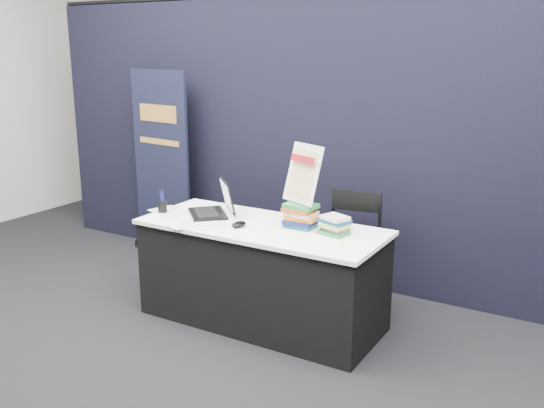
{
  "coord_description": "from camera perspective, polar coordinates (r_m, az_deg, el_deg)",
  "views": [
    {
      "loc": [
        2.21,
        -3.0,
        2.01
      ],
      "look_at": [
        0.09,
        0.55,
        0.92
      ],
      "focal_mm": 40.0,
      "sensor_mm": 36.0,
      "label": 1
    }
  ],
  "objects": [
    {
      "name": "brochure_right",
      "position": [
        4.39,
        -6.85,
        -1.99
      ],
      "size": [
        0.41,
        0.35,
        0.0
      ],
      "primitive_type": "cube",
      "rotation": [
        0.0,
        0.0,
        0.4
      ],
      "color": "silver",
      "rests_on": "display_table"
    },
    {
      "name": "laptop",
      "position": [
        4.67,
        -5.73,
        -0.14
      ],
      "size": [
        0.44,
        0.5,
        0.27
      ],
      "rotation": [
        0.0,
        0.0,
        -0.78
      ],
      "color": "black",
      "rests_on": "display_table"
    },
    {
      "name": "book_stack_tall",
      "position": [
        4.3,
        2.69,
        -1.09
      ],
      "size": [
        0.21,
        0.17,
        0.17
      ],
      "rotation": [
        0.0,
        0.0,
        -0.01
      ],
      "color": "#1B6861",
      "rests_on": "display_table"
    },
    {
      "name": "floor",
      "position": [
        4.23,
        -5.01,
        -13.64
      ],
      "size": [
        8.0,
        8.0,
        0.0
      ],
      "primitive_type": "plane",
      "color": "black",
      "rests_on": "ground"
    },
    {
      "name": "drape_partition",
      "position": [
        5.17,
        5.15,
        5.68
      ],
      "size": [
        6.0,
        0.08,
        2.4
      ],
      "primitive_type": "cube",
      "color": "black",
      "rests_on": "floor"
    },
    {
      "name": "book_stack_short",
      "position": [
        4.16,
        5.86,
        -1.96
      ],
      "size": [
        0.22,
        0.18,
        0.13
      ],
      "rotation": [
        0.0,
        0.0,
        -0.27
      ],
      "color": "#217E39",
      "rests_on": "display_table"
    },
    {
      "name": "display_table",
      "position": [
        4.49,
        -0.99,
        -6.58
      ],
      "size": [
        1.8,
        0.75,
        0.75
      ],
      "color": "black",
      "rests_on": "floor"
    },
    {
      "name": "pen_cup",
      "position": [
        4.76,
        -10.27,
        -0.28
      ],
      "size": [
        0.07,
        0.07,
        0.09
      ],
      "primitive_type": "cylinder",
      "rotation": [
        0.0,
        0.0,
        -0.01
      ],
      "color": "black",
      "rests_on": "display_table"
    },
    {
      "name": "info_sign",
      "position": [
        4.25,
        2.93,
        2.8
      ],
      "size": [
        0.34,
        0.24,
        0.43
      ],
      "rotation": [
        0.0,
        0.0,
        -0.41
      ],
      "color": "black",
      "rests_on": "book_stack_tall"
    },
    {
      "name": "brochure_mid",
      "position": [
        4.46,
        -8.82,
        -1.8
      ],
      "size": [
        0.33,
        0.28,
        0.0
      ],
      "primitive_type": "cube",
      "rotation": [
        0.0,
        0.0,
        -0.31
      ],
      "color": "white",
      "rests_on": "display_table"
    },
    {
      "name": "stacking_chair",
      "position": [
        4.69,
        7.06,
        -4.0
      ],
      "size": [
        0.46,
        0.47,
        0.91
      ],
      "rotation": [
        0.0,
        0.0,
        0.14
      ],
      "color": "black",
      "rests_on": "floor"
    },
    {
      "name": "wall_back",
      "position": [
        7.35,
        13.63,
        12.32
      ],
      "size": [
        8.0,
        0.02,
        3.5
      ],
      "primitive_type": "cube",
      "color": "#B6B4AC",
      "rests_on": "floor"
    },
    {
      "name": "pullup_banner",
      "position": [
        5.95,
        -10.34,
        2.71
      ],
      "size": [
        0.76,
        0.19,
        1.79
      ],
      "rotation": [
        0.0,
        0.0,
        -0.12
      ],
      "color": "black",
      "rests_on": "floor"
    },
    {
      "name": "mouse",
      "position": [
        4.32,
        -3.14,
        -1.92
      ],
      "size": [
        0.09,
        0.13,
        0.04
      ],
      "primitive_type": "ellipsoid",
      "rotation": [
        0.0,
        0.0,
        -0.06
      ],
      "color": "black",
      "rests_on": "display_table"
    },
    {
      "name": "brochure_left",
      "position": [
        4.78,
        -9.54,
        -0.69
      ],
      "size": [
        0.37,
        0.3,
        0.0
      ],
      "primitive_type": "cube",
      "rotation": [
        0.0,
        0.0,
        -0.28
      ],
      "color": "silver",
      "rests_on": "display_table"
    }
  ]
}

